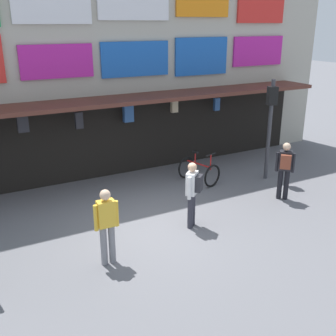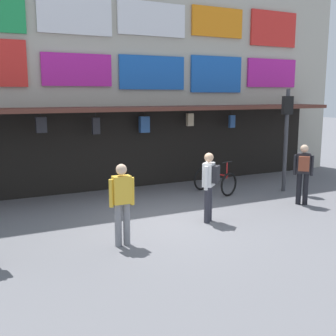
% 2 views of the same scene
% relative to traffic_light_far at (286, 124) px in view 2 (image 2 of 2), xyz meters
% --- Properties ---
extents(ground_plane, '(80.00, 80.00, 0.00)m').
position_rel_traffic_light_far_xyz_m(ground_plane, '(-4.59, -1.31, -2.14)').
color(ground_plane, slate).
extents(shopfront, '(18.00, 2.60, 8.00)m').
position_rel_traffic_light_far_xyz_m(shopfront, '(-4.59, 3.26, 1.82)').
color(shopfront, '#B2AD9E').
rests_on(shopfront, ground).
extents(traffic_light_far, '(0.34, 0.35, 3.20)m').
position_rel_traffic_light_far_xyz_m(traffic_light_far, '(0.00, 0.00, 0.00)').
color(traffic_light_far, '#38383D').
rests_on(traffic_light_far, ground).
extents(bicycle_parked, '(1.02, 1.31, 1.05)m').
position_rel_traffic_light_far_xyz_m(bicycle_parked, '(-2.12, 0.72, -1.75)').
color(bicycle_parked, black).
rests_on(bicycle_parked, ground).
extents(pedestrian_in_green, '(0.53, 0.22, 1.68)m').
position_rel_traffic_light_far_xyz_m(pedestrian_in_green, '(-6.27, -2.30, -1.19)').
color(pedestrian_in_green, gray).
rests_on(pedestrian_in_green, ground).
extents(pedestrian_in_black, '(0.47, 0.47, 1.68)m').
position_rel_traffic_light_far_xyz_m(pedestrian_in_black, '(-3.86, -1.73, -1.16)').
color(pedestrian_in_black, '#2D2D38').
rests_on(pedestrian_in_black, ground).
extents(pedestrian_in_yellow, '(0.47, 0.47, 1.68)m').
position_rel_traffic_light_far_xyz_m(pedestrian_in_yellow, '(-0.70, -1.53, -1.16)').
color(pedestrian_in_yellow, black).
rests_on(pedestrian_in_yellow, ground).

